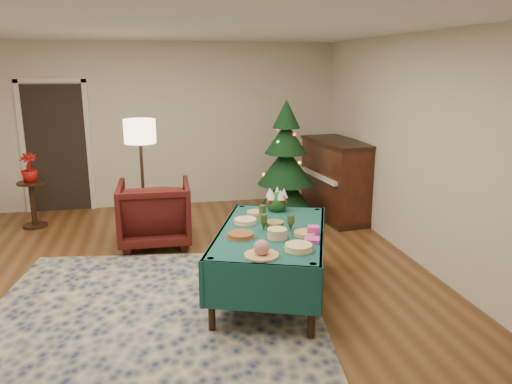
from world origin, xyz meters
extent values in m
plane|color=#593319|center=(0.00, 0.00, 0.00)|extent=(7.00, 7.00, 0.00)
plane|color=white|center=(0.00, 0.00, 2.70)|extent=(7.00, 7.00, 0.00)
plane|color=beige|center=(0.00, 3.50, 1.35)|extent=(6.00, 0.00, 6.00)
plane|color=beige|center=(0.00, -3.50, 1.35)|extent=(6.00, 0.00, 6.00)
plane|color=beige|center=(3.00, 0.00, 1.35)|extent=(0.00, 7.00, 7.00)
cube|color=black|center=(-1.60, 3.48, 1.02)|extent=(0.92, 0.02, 2.04)
cube|color=silver|center=(-2.10, 3.48, 1.05)|extent=(0.08, 0.04, 2.14)
cube|color=silver|center=(-1.10, 3.48, 1.05)|extent=(0.08, 0.04, 2.14)
cube|color=silver|center=(-1.60, 3.48, 2.10)|extent=(1.08, 0.04, 0.08)
cube|color=#132048|center=(-0.23, -1.02, 0.01)|extent=(3.75, 4.60, 0.02)
cylinder|color=black|center=(0.37, -0.87, 0.35)|extent=(0.07, 0.07, 0.71)
cylinder|color=black|center=(0.92, 0.67, 0.35)|extent=(0.07, 0.07, 0.71)
cylinder|color=black|center=(1.20, -1.17, 0.35)|extent=(0.07, 0.07, 0.71)
cylinder|color=black|center=(1.75, 0.37, 0.35)|extent=(0.07, 0.07, 0.71)
cube|color=#175045|center=(1.06, -0.25, 0.69)|extent=(1.58, 2.04, 0.04)
cube|color=#175045|center=(1.36, 0.58, 0.49)|extent=(1.01, 0.38, 0.44)
cube|color=#175045|center=(0.76, -1.09, 0.49)|extent=(1.01, 0.38, 0.44)
cube|color=#175045|center=(1.54, -0.42, 0.49)|extent=(0.64, 1.72, 0.44)
cube|color=#175045|center=(0.58, -0.08, 0.49)|extent=(0.64, 1.72, 0.44)
cylinder|color=silver|center=(0.81, -0.93, 0.71)|extent=(0.31, 0.31, 0.01)
sphere|color=#CC727A|center=(0.81, -0.93, 0.79)|extent=(0.14, 0.14, 0.14)
cylinder|color=silver|center=(1.17, -0.85, 0.71)|extent=(0.29, 0.29, 0.01)
cylinder|color=#D8D172|center=(1.17, -0.85, 0.74)|extent=(0.25, 0.25, 0.05)
cylinder|color=silver|center=(0.71, -0.41, 0.71)|extent=(0.30, 0.30, 0.01)
cylinder|color=brown|center=(0.71, -0.41, 0.74)|extent=(0.25, 0.25, 0.04)
cylinder|color=silver|center=(1.06, -0.50, 0.71)|extent=(0.23, 0.23, 0.01)
cylinder|color=tan|center=(1.06, -0.50, 0.76)|extent=(0.19, 0.19, 0.08)
cylinder|color=silver|center=(1.35, -0.47, 0.71)|extent=(0.27, 0.27, 0.01)
cylinder|color=#B2844C|center=(1.35, -0.47, 0.73)|extent=(0.23, 0.23, 0.03)
cylinder|color=silver|center=(0.84, 0.03, 0.71)|extent=(0.28, 0.28, 0.01)
cylinder|color=#D8BF7F|center=(0.84, 0.03, 0.74)|extent=(0.23, 0.23, 0.04)
cylinder|color=silver|center=(1.11, -0.18, 0.71)|extent=(0.22, 0.22, 0.01)
cylinder|color=maroon|center=(1.11, -0.18, 0.75)|extent=(0.19, 0.19, 0.06)
cylinder|color=silver|center=(1.01, 0.31, 0.71)|extent=(0.22, 0.22, 0.01)
cylinder|color=tan|center=(1.01, 0.31, 0.73)|extent=(0.19, 0.19, 0.03)
cone|color=#2D471E|center=(1.04, 0.10, 0.75)|extent=(0.07, 0.07, 0.08)
cylinder|color=#2D471E|center=(1.04, 0.10, 0.83)|extent=(0.08, 0.08, 0.08)
cone|color=#2D471E|center=(1.24, -0.31, 0.75)|extent=(0.07, 0.07, 0.08)
cylinder|color=#2D471E|center=(1.24, -0.31, 0.83)|extent=(0.08, 0.08, 0.08)
cone|color=#2D471E|center=(0.98, -0.22, 0.75)|extent=(0.07, 0.07, 0.08)
cylinder|color=#2D471E|center=(0.98, -0.22, 0.83)|extent=(0.08, 0.08, 0.08)
cube|color=#E33FB7|center=(1.35, -0.66, 0.73)|extent=(0.18, 0.18, 0.04)
cube|color=#DF3EB1|center=(1.42, -0.49, 0.75)|extent=(0.14, 0.14, 0.09)
sphere|color=#1E4C1E|center=(1.28, 0.42, 0.80)|extent=(0.25, 0.25, 0.25)
cone|color=white|center=(1.36, 0.42, 0.91)|extent=(0.09, 0.09, 0.11)
cone|color=white|center=(1.30, 0.50, 0.91)|extent=(0.09, 0.09, 0.11)
cone|color=white|center=(1.21, 0.47, 0.91)|extent=(0.09, 0.09, 0.11)
cone|color=white|center=(1.21, 0.37, 0.91)|extent=(0.09, 0.09, 0.11)
cone|color=white|center=(1.30, 0.34, 0.91)|extent=(0.09, 0.09, 0.11)
sphere|color=#B20C0F|center=(1.36, 0.48, 0.84)|extent=(0.07, 0.07, 0.07)
sphere|color=#B20C0F|center=(1.22, 0.51, 0.84)|extent=(0.07, 0.07, 0.07)
sphere|color=#B20C0F|center=(1.19, 0.36, 0.84)|extent=(0.07, 0.07, 0.07)
sphere|color=#B20C0F|center=(1.34, 0.34, 0.84)|extent=(0.07, 0.07, 0.07)
imported|color=#41100E|center=(-0.10, 1.54, 0.47)|extent=(0.94, 0.88, 0.95)
cylinder|color=#A57F3F|center=(-0.24, 1.59, 0.02)|extent=(0.28, 0.28, 0.03)
cylinder|color=black|center=(-0.24, 1.59, 0.76)|extent=(0.04, 0.04, 1.51)
cylinder|color=#FFEABF|center=(-0.24, 1.59, 1.51)|extent=(0.40, 0.40, 0.30)
cylinder|color=black|center=(-1.85, 2.64, 0.02)|extent=(0.34, 0.34, 0.04)
cylinder|color=black|center=(-1.85, 2.64, 0.33)|extent=(0.08, 0.08, 0.63)
cylinder|color=black|center=(-1.85, 2.64, 0.67)|extent=(0.38, 0.38, 0.03)
imported|color=#A2100B|center=(-1.85, 2.64, 0.80)|extent=(0.24, 0.42, 0.24)
cylinder|color=black|center=(1.84, 2.12, 0.07)|extent=(0.11, 0.11, 0.15)
cone|color=black|center=(1.84, 2.12, 0.42)|extent=(1.21, 1.21, 0.65)
cone|color=black|center=(1.84, 2.12, 0.88)|extent=(0.99, 0.99, 0.55)
cone|color=black|center=(1.84, 2.12, 1.29)|extent=(0.75, 0.75, 0.46)
cone|color=black|center=(1.84, 2.12, 1.64)|extent=(0.48, 0.48, 0.42)
cube|color=black|center=(2.69, 2.22, 0.04)|extent=(0.77, 1.45, 0.08)
cube|color=black|center=(2.69, 2.22, 0.61)|extent=(0.75, 1.43, 1.13)
cube|color=black|center=(2.69, 2.22, 1.19)|extent=(0.79, 1.47, 0.05)
cube|color=white|center=(2.40, 2.18, 0.68)|extent=(0.26, 1.18, 0.06)
camera|label=1|loc=(-0.07, -4.92, 2.34)|focal=35.00mm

